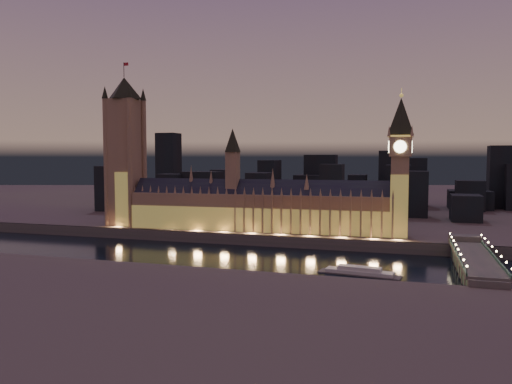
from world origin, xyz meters
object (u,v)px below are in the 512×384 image
(palace_of_westminster, at_px, (256,207))
(victoria_tower, at_px, (125,145))
(river_boat, at_px, (359,272))
(westminster_bridge, at_px, (473,262))
(elizabeth_tower, at_px, (400,155))

(palace_of_westminster, relative_size, victoria_tower, 1.52)
(victoria_tower, height_order, river_boat, victoria_tower)
(victoria_tower, distance_m, westminster_bridge, 276.11)
(palace_of_westminster, relative_size, river_boat, 4.45)
(elizabeth_tower, bearing_deg, river_boat, -101.80)
(palace_of_westminster, bearing_deg, elizabeth_tower, 0.10)
(palace_of_westminster, bearing_deg, river_boat, -45.78)
(elizabeth_tower, bearing_deg, palace_of_westminster, -179.90)
(victoria_tower, relative_size, westminster_bridge, 1.18)
(westminster_bridge, height_order, river_boat, westminster_bridge)
(victoria_tower, relative_size, river_boat, 2.93)
(palace_of_westminster, relative_size, elizabeth_tower, 1.95)
(victoria_tower, height_order, elizabeth_tower, victoria_tower)
(river_boat, bearing_deg, elizabeth_tower, 78.20)
(river_boat, bearing_deg, palace_of_westminster, 134.22)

